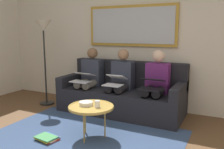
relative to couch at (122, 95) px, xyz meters
The scene contains 15 objects.
wall_rear 1.10m from the couch, 90.00° to the right, with size 6.00×0.12×2.60m, color beige.
area_rug 1.30m from the couch, 90.00° to the left, with size 2.60×1.80×0.01m, color #33476B.
couch is the anchor object (origin of this frame).
framed_mirror 1.30m from the couch, 90.00° to the right, with size 1.74×0.05×0.75m.
coffee_table 1.23m from the couch, 93.93° to the left, with size 0.62×0.62×0.46m.
cup 1.25m from the couch, 98.48° to the left, with size 0.07×0.07×0.09m, color silver.
bowl 1.23m from the couch, 90.01° to the left, with size 0.19×0.19×0.05m, color beige.
person_left 0.71m from the couch, behind, with size 0.38×0.58×1.14m.
laptop_black 0.78m from the couch, 154.65° to the left, with size 0.35×0.39×0.17m.
person_middle 0.31m from the couch, 90.00° to the left, with size 0.38×0.58×1.14m.
laptop_white 0.44m from the couch, 90.00° to the left, with size 0.31×0.39×0.17m.
person_right 0.71m from the couch, ahead, with size 0.38×0.58×1.14m.
laptop_silver 0.78m from the couch, 25.56° to the left, with size 0.35×0.37×0.16m.
magazine_stack 1.63m from the couch, 75.15° to the left, with size 0.33×0.29×0.05m.
standing_lamp 1.90m from the couch, ahead, with size 0.32×0.32×1.66m.
Camera 1 is at (-1.74, 1.78, 1.44)m, focal length 38.81 mm.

